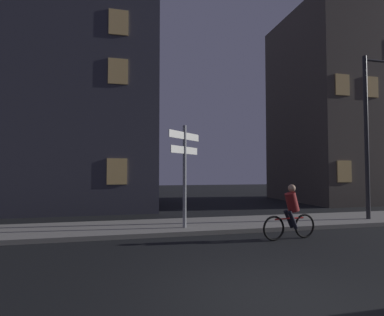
# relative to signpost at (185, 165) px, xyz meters

# --- Properties ---
(ground_plane) EXTENTS (80.00, 80.00, 0.00)m
(ground_plane) POSITION_rel_signpost_xyz_m (0.16, -5.62, -2.21)
(ground_plane) COLOR black
(sidewalk_kerb) EXTENTS (40.00, 2.75, 0.14)m
(sidewalk_kerb) POSITION_rel_signpost_xyz_m (0.16, 0.67, -2.14)
(sidewalk_kerb) COLOR gray
(sidewalk_kerb) RESTS_ON ground_plane
(signpost) EXTENTS (1.29, 1.29, 3.40)m
(signpost) POSITION_rel_signpost_xyz_m (0.00, 0.00, 0.00)
(signpost) COLOR gray
(signpost) RESTS_ON sidewalk_kerb
(street_lamp) EXTENTS (1.68, 0.28, 6.50)m
(street_lamp) POSITION_rel_signpost_xyz_m (7.64, 0.17, 1.74)
(street_lamp) COLOR #2D2D30
(street_lamp) RESTS_ON sidewalk_kerb
(cyclist) EXTENTS (1.81, 0.37, 1.61)m
(cyclist) POSITION_rel_signpost_xyz_m (2.82, -1.83, -1.47)
(cyclist) COLOR black
(cyclist) RESTS_ON ground_plane
(building_left_block) EXTENTS (11.70, 8.11, 12.34)m
(building_left_block) POSITION_rel_signpost_xyz_m (-6.11, 8.56, 3.95)
(building_left_block) COLOR #383842
(building_left_block) RESTS_ON ground_plane
(building_right_block) EXTENTS (9.73, 7.34, 12.73)m
(building_right_block) POSITION_rel_signpost_xyz_m (13.93, 8.24, 4.15)
(building_right_block) COLOR #4C443D
(building_right_block) RESTS_ON ground_plane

